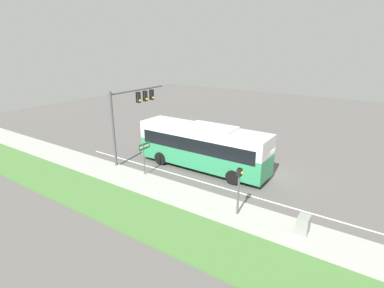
{
  "coord_description": "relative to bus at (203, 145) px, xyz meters",
  "views": [
    {
      "loc": [
        -20.3,
        -7.09,
        9.47
      ],
      "look_at": [
        -1.5,
        5.61,
        1.88
      ],
      "focal_mm": 28.0,
      "sensor_mm": 36.0,
      "label": 1
    }
  ],
  "objects": [
    {
      "name": "ground_plane",
      "position": [
        1.49,
        -4.6,
        -1.99
      ],
      "size": [
        80.0,
        80.0,
        0.0
      ],
      "primitive_type": "plane",
      "color": "#565451"
    },
    {
      "name": "sidewalk",
      "position": [
        -4.71,
        -4.6,
        -1.93
      ],
      "size": [
        2.8,
        80.0,
        0.12
      ],
      "color": "#9E9E99",
      "rests_on": "ground_plane"
    },
    {
      "name": "grass_verge",
      "position": [
        -7.91,
        -4.6,
        -1.94
      ],
      "size": [
        3.6,
        80.0,
        0.1
      ],
      "color": "#477538",
      "rests_on": "ground_plane"
    },
    {
      "name": "lane_divider_near",
      "position": [
        -2.11,
        -4.6,
        -1.99
      ],
      "size": [
        0.14,
        30.0,
        0.01
      ],
      "color": "silver",
      "rests_on": "ground_plane"
    },
    {
      "name": "bus",
      "position": [
        0.0,
        0.0,
        0.0
      ],
      "size": [
        2.73,
        10.68,
        3.67
      ],
      "color": "#2D8956",
      "rests_on": "ground_plane"
    },
    {
      "name": "signal_gantry",
      "position": [
        -1.39,
        6.06,
        2.5
      ],
      "size": [
        6.19,
        0.41,
        6.1
      ],
      "color": "#4C4C51",
      "rests_on": "ground_plane"
    },
    {
      "name": "pedestrian_signal",
      "position": [
        -4.75,
        -5.37,
        0.03
      ],
      "size": [
        0.28,
        0.34,
        2.96
      ],
      "color": "#4C4C51",
      "rests_on": "ground_plane"
    },
    {
      "name": "street_sign",
      "position": [
        -3.54,
        2.91,
        -0.17
      ],
      "size": [
        1.15,
        0.08,
        2.6
      ],
      "color": "#4C4C51",
      "rests_on": "ground_plane"
    },
    {
      "name": "utility_cabinet",
      "position": [
        -4.52,
        -8.99,
        -1.38
      ],
      "size": [
        0.72,
        0.57,
        0.98
      ],
      "color": "gray",
      "rests_on": "sidewalk"
    }
  ]
}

